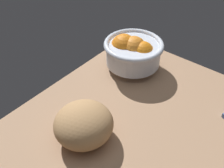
# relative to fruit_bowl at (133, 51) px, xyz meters

# --- Properties ---
(ground_plane) EXTENTS (0.82, 0.68, 0.03)m
(ground_plane) POSITION_rel_fruit_bowl_xyz_m (0.27, -0.19, -0.08)
(ground_plane) COLOR #A47D5D
(fruit_bowl) EXTENTS (0.19, 0.19, 0.11)m
(fruit_bowl) POSITION_rel_fruit_bowl_xyz_m (0.00, 0.00, 0.00)
(fruit_bowl) COLOR silver
(fruit_bowl) RESTS_ON ground
(bread_loaf) EXTENTS (0.18, 0.18, 0.09)m
(bread_loaf) POSITION_rel_fruit_bowl_xyz_m (0.08, -0.31, -0.02)
(bread_loaf) COLOR tan
(bread_loaf) RESTS_ON ground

